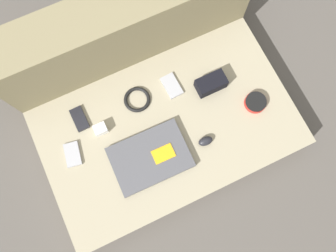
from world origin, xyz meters
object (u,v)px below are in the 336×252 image
Objects in this scene: phone_silver at (73,154)px; camera_pouch at (211,84)px; laptop at (150,157)px; phone_small at (172,86)px; computer_mouse at (206,141)px; speaker_puck at (255,102)px; phone_black at (80,119)px; charger_brick at (101,129)px.

phone_silver is 0.67m from camera_pouch.
camera_pouch is at bearing 26.54° from laptop.
phone_small is (0.22, 0.25, -0.01)m from laptop.
computer_mouse is 0.69× the size of speaker_puck.
charger_brick is (0.07, -0.08, 0.01)m from phone_black.
phone_black is (-0.45, 0.32, -0.01)m from computer_mouse.
phone_black is at bearing 149.35° from computer_mouse.
camera_pouch reaches higher than phone_small.
speaker_puck is 0.73× the size of camera_pouch.
camera_pouch is at bearing 63.30° from computer_mouse.
laptop is 0.41m from camera_pouch.
charger_brick reaches higher than computer_mouse.
laptop is 3.42× the size of speaker_puck.
computer_mouse is 0.50× the size of camera_pouch.
phone_black is at bearing 67.36° from phone_silver.
speaker_puck is (0.27, 0.06, -0.00)m from computer_mouse.
phone_silver is at bearing -177.78° from camera_pouch.
camera_pouch reaches higher than laptop.
camera_pouch is at bearing 12.00° from phone_silver.
phone_silver is at bearing 165.40° from computer_mouse.
laptop reaches higher than phone_small.
computer_mouse is at bearing -7.83° from laptop.
charger_brick is at bearing 177.66° from camera_pouch.
computer_mouse is at bearing -9.94° from phone_silver.
phone_small is at bearing 20.71° from phone_silver.
laptop reaches higher than speaker_puck.
laptop is 6.10× the size of charger_brick.
camera_pouch is (0.37, 0.18, 0.02)m from laptop.
charger_brick is at bearing 164.92° from speaker_puck.
computer_mouse is 0.25m from camera_pouch.
phone_silver is (-0.81, 0.13, -0.01)m from speaker_puck.
phone_silver is (-0.29, 0.15, -0.01)m from laptop.
speaker_puck is at bearing -47.89° from camera_pouch.
laptop is 0.35m from phone_black.
phone_black is 0.11m from charger_brick.
computer_mouse is 0.29m from phone_small.
phone_small is at bearing 142.36° from speaker_puck.
charger_brick is at bearing -53.55° from phone_black.
camera_pouch is 0.52m from charger_brick.
speaker_puck reaches higher than phone_black.
camera_pouch is (0.13, 0.22, 0.01)m from computer_mouse.
speaker_puck is 0.85× the size of phone_small.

